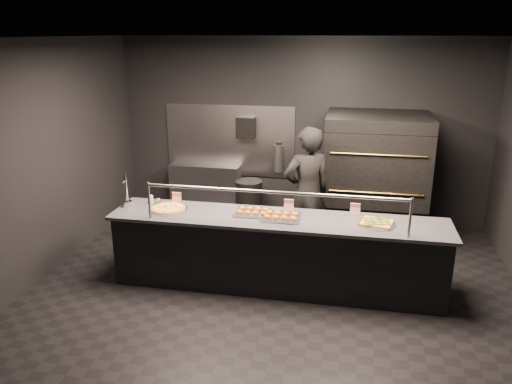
# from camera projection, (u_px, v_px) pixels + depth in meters

# --- Properties ---
(room) EXTENTS (6.04, 6.00, 3.00)m
(room) POSITION_uv_depth(u_px,v_px,m) (276.00, 171.00, 5.88)
(room) COLOR black
(room) RESTS_ON ground
(service_counter) EXTENTS (4.10, 0.78, 1.37)m
(service_counter) POSITION_uv_depth(u_px,v_px,m) (277.00, 252.00, 6.15)
(service_counter) COLOR black
(service_counter) RESTS_ON ground
(pizza_oven) EXTENTS (1.50, 1.23, 1.91)m
(pizza_oven) POSITION_uv_depth(u_px,v_px,m) (375.00, 176.00, 7.55)
(pizza_oven) COLOR black
(pizza_oven) RESTS_ON ground
(prep_shelf) EXTENTS (1.20, 0.35, 0.90)m
(prep_shelf) POSITION_uv_depth(u_px,v_px,m) (206.00, 190.00, 8.62)
(prep_shelf) COLOR #99999E
(prep_shelf) RESTS_ON ground
(towel_dispenser) EXTENTS (0.30, 0.20, 0.35)m
(towel_dispenser) POSITION_uv_depth(u_px,v_px,m) (246.00, 128.00, 8.21)
(towel_dispenser) COLOR black
(towel_dispenser) RESTS_ON room
(fire_extinguisher) EXTENTS (0.14, 0.14, 0.51)m
(fire_extinguisher) POSITION_uv_depth(u_px,v_px,m) (278.00, 158.00, 8.27)
(fire_extinguisher) COLOR #B2B2B7
(fire_extinguisher) RESTS_ON room
(beer_tap) EXTENTS (0.13, 0.18, 0.49)m
(beer_tap) POSITION_uv_depth(u_px,v_px,m) (127.00, 196.00, 6.35)
(beer_tap) COLOR silver
(beer_tap) RESTS_ON service_counter
(round_pizza) EXTENTS (0.50, 0.50, 0.03)m
(round_pizza) POSITION_uv_depth(u_px,v_px,m) (168.00, 208.00, 6.28)
(round_pizza) COLOR silver
(round_pizza) RESTS_ON service_counter
(slider_tray_a) EXTENTS (0.44, 0.32, 0.07)m
(slider_tray_a) POSITION_uv_depth(u_px,v_px,m) (253.00, 212.00, 6.13)
(slider_tray_a) COLOR silver
(slider_tray_a) RESTS_ON service_counter
(slider_tray_b) EXTENTS (0.47, 0.36, 0.07)m
(slider_tray_b) POSITION_uv_depth(u_px,v_px,m) (281.00, 217.00, 5.97)
(slider_tray_b) COLOR silver
(slider_tray_b) RESTS_ON service_counter
(square_pizza) EXTENTS (0.44, 0.44, 0.05)m
(square_pizza) POSITION_uv_depth(u_px,v_px,m) (377.00, 223.00, 5.80)
(square_pizza) COLOR silver
(square_pizza) RESTS_ON service_counter
(condiment_jar) EXTENTS (0.16, 0.06, 0.11)m
(condiment_jar) POSITION_uv_depth(u_px,v_px,m) (153.00, 200.00, 6.49)
(condiment_jar) COLOR silver
(condiment_jar) RESTS_ON service_counter
(tent_cards) EXTENTS (2.41, 0.04, 0.15)m
(tent_cards) POSITION_uv_depth(u_px,v_px,m) (272.00, 204.00, 6.27)
(tent_cards) COLOR white
(tent_cards) RESTS_ON service_counter
(trash_bin) EXTENTS (0.44, 0.44, 0.74)m
(trash_bin) POSITION_uv_depth(u_px,v_px,m) (249.00, 202.00, 8.24)
(trash_bin) COLOR black
(trash_bin) RESTS_ON ground
(worker) EXTENTS (0.81, 0.71, 1.86)m
(worker) POSITION_uv_depth(u_px,v_px,m) (307.00, 193.00, 6.90)
(worker) COLOR black
(worker) RESTS_ON ground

